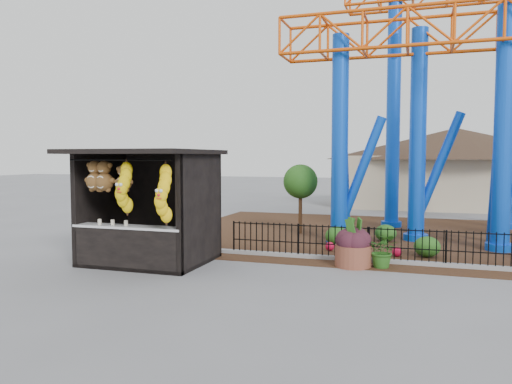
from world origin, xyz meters
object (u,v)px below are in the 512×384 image
(prize_booth, at_px, (144,208))
(potted_plant, at_px, (383,251))
(roller_coaster, at_px, (453,57))
(terracotta_planter, at_px, (353,256))

(prize_booth, distance_m, potted_plant, 6.49)
(roller_coaster, relative_size, terracotta_planter, 11.44)
(terracotta_planter, xyz_separation_m, potted_plant, (0.77, 0.08, 0.17))
(prize_booth, xyz_separation_m, terracotta_planter, (5.45, 1.43, -1.25))
(prize_booth, distance_m, terracotta_planter, 5.77)
(prize_booth, height_order, roller_coaster, roller_coaster)
(prize_booth, height_order, potted_plant, prize_booth)
(terracotta_planter, bearing_deg, potted_plant, 5.92)
(potted_plant, bearing_deg, roller_coaster, 84.55)
(prize_booth, bearing_deg, roller_coaster, 42.11)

